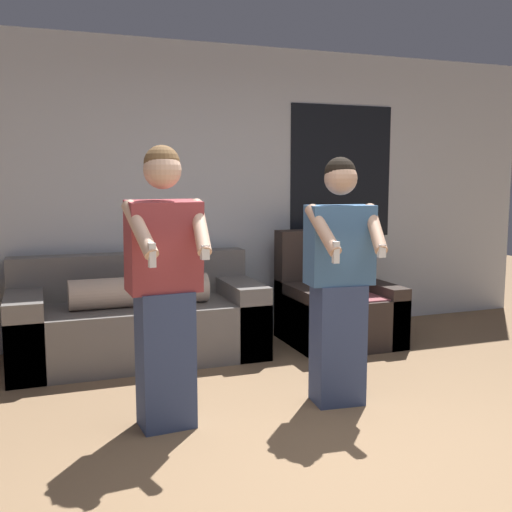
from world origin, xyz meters
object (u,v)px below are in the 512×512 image
couch (138,320)px  person_left (165,287)px  person_right (339,282)px  armchair (337,306)px

couch → person_left: person_left is taller
person_left → person_right: (1.15, -0.00, -0.03)m
person_left → person_right: 1.15m
couch → armchair: size_ratio=2.01×
couch → person_left: size_ratio=1.21×
couch → armchair: (1.78, -0.13, 0.01)m
person_left → person_right: person_left is taller
person_right → couch: bearing=126.3°
armchair → person_right: (-0.70, -1.35, 0.49)m
armchair → person_left: bearing=-143.9°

